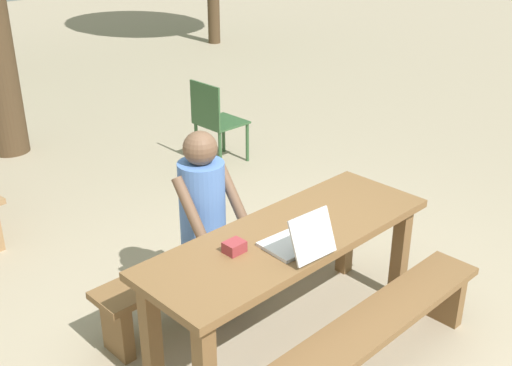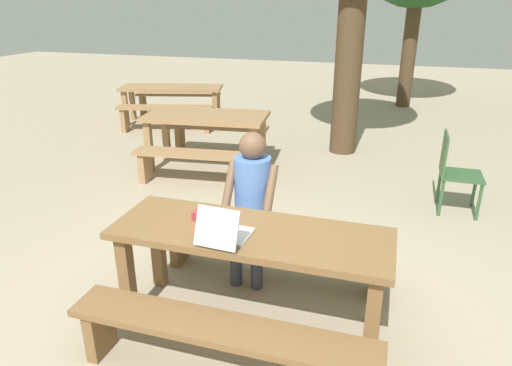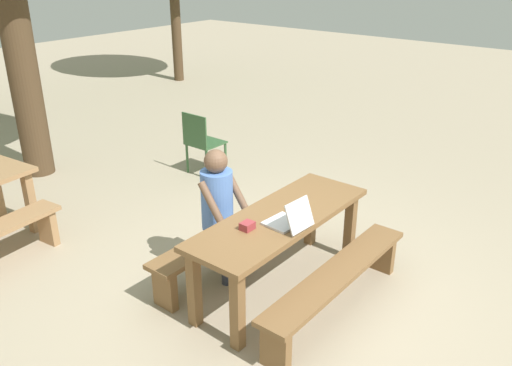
{
  "view_description": "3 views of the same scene",
  "coord_description": "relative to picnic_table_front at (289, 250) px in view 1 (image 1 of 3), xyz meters",
  "views": [
    {
      "loc": [
        -2.39,
        -2.17,
        2.55
      ],
      "look_at": [
        -0.04,
        0.25,
        1.0
      ],
      "focal_mm": 43.73,
      "sensor_mm": 36.0,
      "label": 1
    },
    {
      "loc": [
        0.85,
        -2.65,
        2.22
      ],
      "look_at": [
        -0.04,
        0.25,
        1.0
      ],
      "focal_mm": 32.12,
      "sensor_mm": 36.0,
      "label": 2
    },
    {
      "loc": [
        -3.37,
        -2.43,
        2.88
      ],
      "look_at": [
        -0.04,
        0.25,
        1.0
      ],
      "focal_mm": 37.21,
      "sensor_mm": 36.0,
      "label": 3
    }
  ],
  "objects": [
    {
      "name": "plastic_chair",
      "position": [
        1.55,
        2.49,
        -0.16
      ],
      "size": [
        0.44,
        0.44,
        0.88
      ],
      "rotation": [
        0.0,
        0.0,
        1.57
      ],
      "color": "#335933",
      "rests_on": "ground"
    },
    {
      "name": "person_seated",
      "position": [
        -0.17,
        0.57,
        0.11
      ],
      "size": [
        0.41,
        0.41,
        1.27
      ],
      "color": "#333847",
      "rests_on": "ground"
    },
    {
      "name": "bench_near",
      "position": [
        0.0,
        -0.6,
        -0.31
      ],
      "size": [
        1.93,
        0.3,
        0.42
      ],
      "color": "brown",
      "rests_on": "ground"
    },
    {
      "name": "picnic_table_front",
      "position": [
        0.0,
        0.0,
        0.0
      ],
      "size": [
        1.93,
        0.67,
        0.75
      ],
      "color": "brown",
      "rests_on": "ground"
    },
    {
      "name": "ground_plane",
      "position": [
        0.0,
        0.0,
        -0.63
      ],
      "size": [
        30.0,
        30.0,
        0.0
      ],
      "primitive_type": "plane",
      "color": "tan"
    },
    {
      "name": "bench_far",
      "position": [
        0.0,
        0.6,
        -0.31
      ],
      "size": [
        1.93,
        0.3,
        0.42
      ],
      "color": "brown",
      "rests_on": "ground"
    },
    {
      "name": "laptop",
      "position": [
        -0.12,
        -0.18,
        0.19
      ],
      "size": [
        0.31,
        0.37,
        0.26
      ],
      "rotation": [
        0.0,
        0.0,
        3.07
      ],
      "color": "silver",
      "rests_on": "picnic_table_front"
    },
    {
      "name": "small_pouch",
      "position": [
        -0.39,
        0.06,
        0.16
      ],
      "size": [
        0.11,
        0.09,
        0.07
      ],
      "color": "#993338",
      "rests_on": "picnic_table_front"
    }
  ]
}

